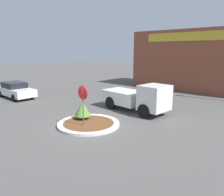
# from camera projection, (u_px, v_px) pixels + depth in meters

# --- Properties ---
(ground_plane) EXTENTS (120.00, 120.00, 0.00)m
(ground_plane) POSITION_uv_depth(u_px,v_px,m) (89.00, 125.00, 13.44)
(ground_plane) COLOR #514F4C
(traffic_island) EXTENTS (3.81, 3.81, 0.15)m
(traffic_island) POSITION_uv_depth(u_px,v_px,m) (89.00, 124.00, 13.42)
(traffic_island) COLOR beige
(traffic_island) RESTS_ON ground_plane
(stop_sign) EXTENTS (0.81, 0.07, 2.54)m
(stop_sign) POSITION_uv_depth(u_px,v_px,m) (83.00, 98.00, 12.60)
(stop_sign) COLOR #4C4C51
(stop_sign) RESTS_ON ground_plane
(island_shrub) EXTENTS (1.05, 1.05, 1.17)m
(island_shrub) POSITION_uv_depth(u_px,v_px,m) (82.00, 108.00, 14.03)
(island_shrub) COLOR brown
(island_shrub) RESTS_ON traffic_island
(utility_truck) EXTENTS (5.44, 2.41, 2.16)m
(utility_truck) POSITION_uv_depth(u_px,v_px,m) (137.00, 98.00, 16.15)
(utility_truck) COLOR silver
(utility_truck) RESTS_ON ground_plane
(storefront_building) EXTENTS (14.50, 6.07, 6.69)m
(storefront_building) POSITION_uv_depth(u_px,v_px,m) (200.00, 60.00, 25.09)
(storefront_building) COLOR brown
(storefront_building) RESTS_ON ground_plane
(parked_sedan_white) EXTENTS (4.71, 1.94, 1.49)m
(parked_sedan_white) POSITION_uv_depth(u_px,v_px,m) (15.00, 90.00, 21.01)
(parked_sedan_white) COLOR silver
(parked_sedan_white) RESTS_ON ground_plane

